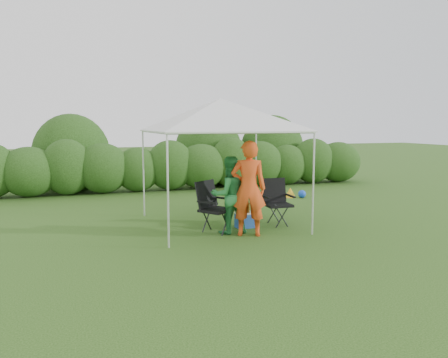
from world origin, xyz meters
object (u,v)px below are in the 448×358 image
object	(u,v)px
chair_right	(276,199)
woman	(229,195)
canopy	(220,115)
cooler	(245,220)
man	(249,188)
chair_left	(212,203)

from	to	relation	value
chair_right	woman	size ratio (longest dim) A/B	0.64
chair_right	woman	distance (m)	1.38
canopy	chair_right	distance (m)	2.26
canopy	cooler	bearing A→B (deg)	-49.02
chair_right	man	xyz separation A→B (m)	(-0.98, -0.75, 0.38)
canopy	cooler	xyz separation A→B (m)	(0.41, -0.47, -2.29)
chair_right	cooler	distance (m)	0.91
canopy	woman	distance (m)	1.85
woman	chair_right	bearing A→B (deg)	-163.38
man	woman	xyz separation A→B (m)	(-0.30, 0.32, -0.17)
chair_right	canopy	bearing A→B (deg)	165.14
canopy	woman	size ratio (longest dim) A/B	1.93
chair_right	woman	xyz separation A→B (m)	(-1.29, -0.43, 0.22)
chair_right	cooler	xyz separation A→B (m)	(-0.80, -0.10, -0.42)
chair_left	man	bearing A→B (deg)	-76.22
cooler	man	bearing A→B (deg)	-110.54
man	cooler	world-z (taller)	man
canopy	woman	xyz separation A→B (m)	(-0.07, -0.81, -1.66)
chair_left	cooler	size ratio (longest dim) A/B	2.55
cooler	woman	bearing A→B (deg)	-150.44
man	canopy	bearing A→B (deg)	-58.12
woman	man	bearing A→B (deg)	131.46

